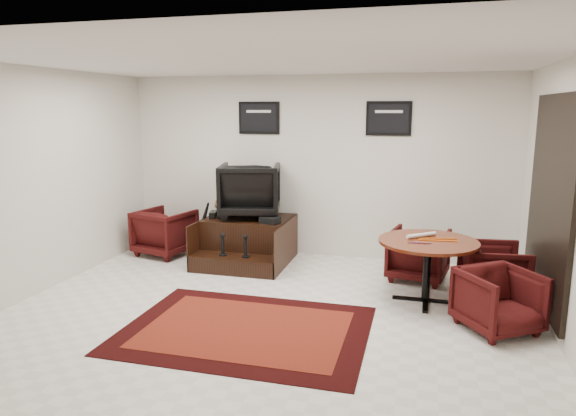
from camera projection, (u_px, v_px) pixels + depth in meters
The scene contains 16 objects.
ground at pixel (269, 313), 5.86m from camera, with size 6.00×6.00×0.00m, color silver.
room_shell at pixel (307, 156), 5.53m from camera, with size 6.02×5.02×2.81m.
area_rug at pixel (246, 329), 5.40m from camera, with size 2.55×1.91×0.01m.
shine_podium at pixel (248, 241), 7.79m from camera, with size 1.29×1.33×0.66m.
shine_chair at pixel (250, 187), 7.77m from camera, with size 0.88×0.83×0.91m, color black.
shoes_pair at pixel (217, 214), 7.79m from camera, with size 0.27×0.30×0.09m.
polish_kit at pixel (270, 220), 7.39m from camera, with size 0.27×0.18×0.09m, color black.
umbrella_black at pixel (201, 230), 7.86m from camera, with size 0.35×0.13×0.93m, color black, non-canonical shape.
umbrella_hooked at pixel (201, 230), 7.93m from camera, with size 0.33×0.13×0.90m, color black, non-canonical shape.
armchair_side at pixel (165, 230), 8.14m from camera, with size 0.78×0.73×0.80m, color black.
meeting_table at pixel (428, 248), 6.08m from camera, with size 1.17×1.17×0.76m.
table_chair_back at pixel (419, 252), 6.95m from camera, with size 0.74×0.69×0.76m, color black.
table_chair_window at pixel (494, 269), 6.24m from camera, with size 0.73×0.68×0.75m, color black.
table_chair_corner at pixel (499, 298), 5.32m from camera, with size 0.70×0.66×0.72m, color black.
paper_roll at pixel (421, 235), 6.20m from camera, with size 0.05×0.05×0.42m, color silver.
table_clutter at pixel (435, 240), 6.04m from camera, with size 0.57×0.36×0.01m.
Camera 1 is at (1.63, -5.28, 2.29)m, focal length 32.00 mm.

